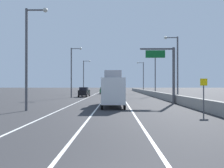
{
  "coord_description": "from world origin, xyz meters",
  "views": [
    {
      "loc": [
        -0.1,
        -4.02,
        2.42
      ],
      "look_at": [
        -0.73,
        42.82,
        2.71
      ],
      "focal_mm": 34.99,
      "sensor_mm": 36.0,
      "label": 1
    }
  ],
  "objects_px": {
    "overhead_sign_gantry": "(168,68)",
    "car_black_0": "(84,92)",
    "lamp_post_right_fourth": "(143,75)",
    "car_gray_3": "(113,91)",
    "lamp_post_left_far": "(84,74)",
    "lamp_post_left_near": "(29,51)",
    "lamp_post_left_mid": "(73,69)",
    "speed_advisory_sign": "(204,93)",
    "lamp_post_right_third": "(154,72)",
    "lamp_post_right_second": "(176,64)",
    "car_green_1": "(103,91)",
    "car_blue_2": "(106,89)",
    "box_truck": "(113,89)"
  },
  "relations": [
    {
      "from": "speed_advisory_sign",
      "to": "car_gray_3",
      "type": "distance_m",
      "value": 36.02
    },
    {
      "from": "car_green_1",
      "to": "car_blue_2",
      "type": "relative_size",
      "value": 0.96
    },
    {
      "from": "lamp_post_right_third",
      "to": "lamp_post_left_far",
      "type": "distance_m",
      "value": 22.54
    },
    {
      "from": "lamp_post_left_mid",
      "to": "box_truck",
      "type": "relative_size",
      "value": 1.07
    },
    {
      "from": "lamp_post_right_third",
      "to": "car_green_1",
      "type": "distance_m",
      "value": 17.23
    },
    {
      "from": "car_green_1",
      "to": "lamp_post_left_near",
      "type": "bearing_deg",
      "value": -96.72
    },
    {
      "from": "overhead_sign_gantry",
      "to": "lamp_post_left_far",
      "type": "height_order",
      "value": "lamp_post_left_far"
    },
    {
      "from": "overhead_sign_gantry",
      "to": "lamp_post_right_third",
      "type": "relative_size",
      "value": 0.76
    },
    {
      "from": "lamp_post_right_fourth",
      "to": "lamp_post_left_far",
      "type": "xyz_separation_m",
      "value": [
        -17.82,
        -4.94,
        0.0
      ]
    },
    {
      "from": "speed_advisory_sign",
      "to": "lamp_post_left_far",
      "type": "relative_size",
      "value": 0.31
    },
    {
      "from": "lamp_post_right_second",
      "to": "car_green_1",
      "type": "distance_m",
      "value": 32.04
    },
    {
      "from": "lamp_post_left_far",
      "to": "car_black_0",
      "type": "height_order",
      "value": "lamp_post_left_far"
    },
    {
      "from": "lamp_post_right_fourth",
      "to": "lamp_post_left_far",
      "type": "bearing_deg",
      "value": -164.51
    },
    {
      "from": "lamp_post_left_far",
      "to": "car_blue_2",
      "type": "bearing_deg",
      "value": 68.83
    },
    {
      "from": "speed_advisory_sign",
      "to": "car_green_1",
      "type": "height_order",
      "value": "speed_advisory_sign"
    },
    {
      "from": "box_truck",
      "to": "car_blue_2",
      "type": "bearing_deg",
      "value": 93.09
    },
    {
      "from": "car_green_1",
      "to": "car_gray_3",
      "type": "bearing_deg",
      "value": -70.89
    },
    {
      "from": "overhead_sign_gantry",
      "to": "lamp_post_left_near",
      "type": "relative_size",
      "value": 0.76
    },
    {
      "from": "lamp_post_right_third",
      "to": "lamp_post_right_fourth",
      "type": "relative_size",
      "value": 1.0
    },
    {
      "from": "lamp_post_right_fourth",
      "to": "car_blue_2",
      "type": "relative_size",
      "value": 2.25
    },
    {
      "from": "lamp_post_left_mid",
      "to": "car_black_0",
      "type": "height_order",
      "value": "lamp_post_left_mid"
    },
    {
      "from": "lamp_post_right_third",
      "to": "lamp_post_left_mid",
      "type": "bearing_deg",
      "value": -153.8
    },
    {
      "from": "lamp_post_left_near",
      "to": "car_black_0",
      "type": "relative_size",
      "value": 2.03
    },
    {
      "from": "lamp_post_right_second",
      "to": "lamp_post_right_fourth",
      "type": "height_order",
      "value": "same"
    },
    {
      "from": "overhead_sign_gantry",
      "to": "speed_advisory_sign",
      "type": "relative_size",
      "value": 2.5
    },
    {
      "from": "lamp_post_left_far",
      "to": "lamp_post_right_second",
      "type": "bearing_deg",
      "value": -59.99
    },
    {
      "from": "lamp_post_right_second",
      "to": "car_black_0",
      "type": "bearing_deg",
      "value": 140.04
    },
    {
      "from": "car_green_1",
      "to": "car_blue_2",
      "type": "bearing_deg",
      "value": 89.45
    },
    {
      "from": "lamp_post_left_mid",
      "to": "car_gray_3",
      "type": "distance_m",
      "value": 14.51
    },
    {
      "from": "lamp_post_left_near",
      "to": "overhead_sign_gantry",
      "type": "bearing_deg",
      "value": 29.36
    },
    {
      "from": "lamp_post_left_mid",
      "to": "car_black_0",
      "type": "bearing_deg",
      "value": 63.3
    },
    {
      "from": "lamp_post_left_mid",
      "to": "car_gray_3",
      "type": "relative_size",
      "value": 2.07
    },
    {
      "from": "car_blue_2",
      "to": "lamp_post_left_far",
      "type": "bearing_deg",
      "value": -111.17
    },
    {
      "from": "lamp_post_right_fourth",
      "to": "car_gray_3",
      "type": "relative_size",
      "value": 2.07
    },
    {
      "from": "lamp_post_right_third",
      "to": "lamp_post_left_far",
      "type": "bearing_deg",
      "value": 143.87
    },
    {
      "from": "speed_advisory_sign",
      "to": "lamp_post_left_near",
      "type": "relative_size",
      "value": 0.31
    },
    {
      "from": "lamp_post_left_near",
      "to": "lamp_post_right_fourth",
      "type": "bearing_deg",
      "value": 70.81
    },
    {
      "from": "overhead_sign_gantry",
      "to": "car_black_0",
      "type": "height_order",
      "value": "overhead_sign_gantry"
    },
    {
      "from": "lamp_post_left_far",
      "to": "car_gray_3",
      "type": "bearing_deg",
      "value": -50.94
    },
    {
      "from": "overhead_sign_gantry",
      "to": "lamp_post_right_second",
      "type": "bearing_deg",
      "value": 60.67
    },
    {
      "from": "speed_advisory_sign",
      "to": "lamp_post_left_mid",
      "type": "xyz_separation_m",
      "value": [
        -15.84,
        23.82,
        3.89
      ]
    },
    {
      "from": "lamp_post_left_mid",
      "to": "box_truck",
      "type": "xyz_separation_m",
      "value": [
        8.05,
        -16.71,
        -3.69
      ]
    },
    {
      "from": "lamp_post_left_mid",
      "to": "lamp_post_right_third",
      "type": "bearing_deg",
      "value": 26.2
    },
    {
      "from": "overhead_sign_gantry",
      "to": "lamp_post_left_far",
      "type": "bearing_deg",
      "value": 114.71
    },
    {
      "from": "lamp_post_right_fourth",
      "to": "lamp_post_left_mid",
      "type": "distance_m",
      "value": 31.77
    },
    {
      "from": "lamp_post_right_second",
      "to": "car_gray_3",
      "type": "xyz_separation_m",
      "value": [
        -9.62,
        20.94,
        -4.66
      ]
    },
    {
      "from": "lamp_post_left_near",
      "to": "car_black_0",
      "type": "height_order",
      "value": "lamp_post_left_near"
    },
    {
      "from": "overhead_sign_gantry",
      "to": "speed_advisory_sign",
      "type": "bearing_deg",
      "value": -87.6
    },
    {
      "from": "speed_advisory_sign",
      "to": "lamp_post_left_mid",
      "type": "relative_size",
      "value": 0.31
    },
    {
      "from": "lamp_post_left_mid",
      "to": "lamp_post_right_second",
      "type": "bearing_deg",
      "value": -28.95
    }
  ]
}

